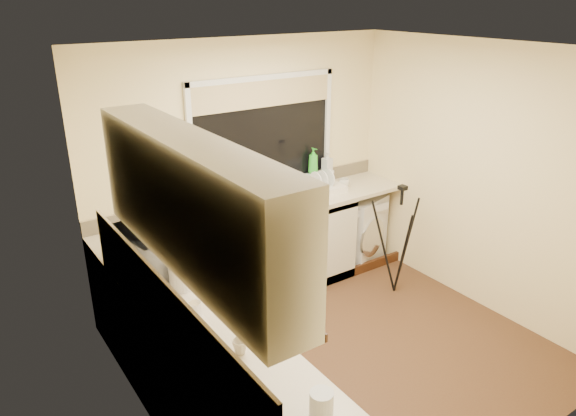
{
  "coord_description": "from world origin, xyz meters",
  "views": [
    {
      "loc": [
        -2.47,
        -2.84,
        2.8
      ],
      "look_at": [
        -0.15,
        0.55,
        1.15
      ],
      "focal_mm": 33.41,
      "sensor_mm": 36.0,
      "label": 1
    }
  ],
  "objects": [
    {
      "name": "washing_machine",
      "position": [
        1.24,
        1.24,
        0.37
      ],
      "size": [
        0.65,
        0.64,
        0.75
      ],
      "primitive_type": "cube",
      "rotation": [
        0.0,
        0.0,
        0.29
      ],
      "color": "white",
      "rests_on": "floor"
    },
    {
      "name": "window_glass",
      "position": [
        0.2,
        1.49,
        1.55
      ],
      "size": [
        1.5,
        0.02,
        1.0
      ],
      "primitive_type": "cube",
      "color": "black",
      "rests_on": "wall_back"
    },
    {
      "name": "base_cabinet_left",
      "position": [
        -1.3,
        -0.3,
        0.43
      ],
      "size": [
        0.54,
        2.4,
        0.86
      ],
      "primitive_type": "cube",
      "color": "silver",
      "rests_on": "floor"
    },
    {
      "name": "plant_b",
      "position": [
        -0.03,
        1.43,
        1.18
      ],
      "size": [
        0.18,
        0.16,
        0.27
      ],
      "primitive_type": "imported",
      "rotation": [
        0.0,
        0.0,
        -0.38
      ],
      "color": "#999999",
      "rests_on": "windowsill"
    },
    {
      "name": "kettle",
      "position": [
        -1.25,
        0.25,
        1.01
      ],
      "size": [
        0.17,
        0.17,
        0.22
      ],
      "primitive_type": "cylinder",
      "color": "white",
      "rests_on": "worktop_left"
    },
    {
      "name": "sink",
      "position": [
        0.2,
        1.2,
        0.91
      ],
      "size": [
        0.82,
        0.46,
        0.03
      ],
      "primitive_type": "cube",
      "color": "tan",
      "rests_on": "worktop_back"
    },
    {
      "name": "base_cabinet_back",
      "position": [
        -0.33,
        1.2,
        0.43
      ],
      "size": [
        2.55,
        0.6,
        0.86
      ],
      "primitive_type": "cube",
      "color": "silver",
      "rests_on": "floor"
    },
    {
      "name": "wall_right",
      "position": [
        1.6,
        0.0,
        1.23
      ],
      "size": [
        0.0,
        3.0,
        3.0
      ],
      "primitive_type": "plane",
      "rotation": [
        1.57,
        0.0,
        -1.57
      ],
      "color": "#FBE4A7",
      "rests_on": "ground"
    },
    {
      "name": "dish_rack",
      "position": [
        0.77,
        1.24,
        0.93
      ],
      "size": [
        0.43,
        0.33,
        0.06
      ],
      "primitive_type": "cube",
      "rotation": [
        0.0,
        0.0,
        -0.06
      ],
      "color": "white",
      "rests_on": "worktop_back"
    },
    {
      "name": "tripod",
      "position": [
        1.09,
        0.45,
        0.56
      ],
      "size": [
        0.61,
        0.61,
        1.13
      ],
      "primitive_type": null,
      "rotation": [
        0.0,
        0.0,
        0.1
      ],
      "color": "black",
      "rests_on": "floor"
    },
    {
      "name": "microwave",
      "position": [
        -1.32,
        0.62,
        1.06
      ],
      "size": [
        0.48,
        0.64,
        0.32
      ],
      "primitive_type": "imported",
      "rotation": [
        0.0,
        0.0,
        1.74
      ],
      "color": "white",
      "rests_on": "worktop_left"
    },
    {
      "name": "plant_c",
      "position": [
        0.17,
        1.43,
        1.17
      ],
      "size": [
        0.15,
        0.15,
        0.24
      ],
      "primitive_type": "imported",
      "rotation": [
        0.0,
        0.0,
        0.15
      ],
      "color": "#999999",
      "rests_on": "windowsill"
    },
    {
      "name": "upper_cabinet",
      "position": [
        -1.44,
        -0.45,
        1.8
      ],
      "size": [
        0.28,
        1.9,
        0.7
      ],
      "primitive_type": "cube",
      "color": "silver",
      "rests_on": "wall_left"
    },
    {
      "name": "worktop_back",
      "position": [
        0.0,
        1.2,
        0.88
      ],
      "size": [
        3.2,
        0.6,
        0.04
      ],
      "primitive_type": "cube",
      "color": "beige",
      "rests_on": "base_cabinet_back"
    },
    {
      "name": "window_blind",
      "position": [
        0.2,
        1.46,
        1.92
      ],
      "size": [
        1.5,
        0.02,
        0.25
      ],
      "primitive_type": "cube",
      "color": "tan",
      "rests_on": "wall_back"
    },
    {
      "name": "cup_back",
      "position": [
        1.03,
        1.22,
        0.95
      ],
      "size": [
        0.14,
        0.14,
        0.09
      ],
      "primitive_type": "imported",
      "rotation": [
        0.0,
        0.0,
        0.3
      ],
      "color": "silver",
      "rests_on": "worktop_back"
    },
    {
      "name": "soap_bottle_green",
      "position": [
        0.76,
        1.42,
        1.19
      ],
      "size": [
        0.12,
        0.12,
        0.27
      ],
      "primitive_type": "imported",
      "rotation": [
        0.0,
        0.0,
        0.14
      ],
      "color": "green",
      "rests_on": "windowsill"
    },
    {
      "name": "laptop",
      "position": [
        -0.46,
        1.21,
        0.97
      ],
      "size": [
        0.42,
        0.42,
        0.25
      ],
      "rotation": [
        0.0,
        0.0,
        -0.24
      ],
      "color": "#97979E",
      "rests_on": "worktop_back"
    },
    {
      "name": "worktop_left",
      "position": [
        -1.3,
        -0.3,
        0.88
      ],
      "size": [
        0.6,
        2.4,
        0.04
      ],
      "primitive_type": "cube",
      "color": "beige",
      "rests_on": "base_cabinet_left"
    },
    {
      "name": "wall_back",
      "position": [
        0.0,
        1.5,
        1.23
      ],
      "size": [
        3.2,
        0.0,
        3.2
      ],
      "primitive_type": "plane",
      "rotation": [
        1.57,
        0.0,
        0.0
      ],
      "color": "#FBE4A7",
      "rests_on": "ground"
    },
    {
      "name": "floor",
      "position": [
        0.0,
        0.0,
        0.0
      ],
      "size": [
        3.2,
        3.2,
        0.0
      ],
      "primitive_type": "plane",
      "color": "#4E351F",
      "rests_on": "ground"
    },
    {
      "name": "splashback_back",
      "position": [
        0.0,
        1.49,
        0.97
      ],
      "size": [
        3.2,
        0.02,
        0.14
      ],
      "primitive_type": "cube",
      "color": "beige",
      "rests_on": "wall_back"
    },
    {
      "name": "faucet",
      "position": [
        0.2,
        1.38,
        1.02
      ],
      "size": [
        0.03,
        0.03,
        0.24
      ],
      "primitive_type": "cylinder",
      "color": "silver",
      "rests_on": "worktop_back"
    },
    {
      "name": "splashback_left",
      "position": [
        -1.59,
        -0.3,
        1.12
      ],
      "size": [
        0.02,
        2.4,
        0.45
      ],
      "primitive_type": "cube",
      "color": "beige",
      "rests_on": "wall_left"
    },
    {
      "name": "soap_bottle_clear",
      "position": [
        0.94,
        1.41,
        1.15
      ],
      "size": [
        0.1,
        0.1,
        0.2
      ],
      "primitive_type": "imported",
      "rotation": [
        0.0,
        0.0,
        0.14
      ],
      "color": "#999999",
      "rests_on": "windowsill"
    },
    {
      "name": "plant_a",
      "position": [
        -0.4,
        1.42,
        1.18
      ],
      "size": [
        0.16,
        0.14,
        0.26
      ],
      "primitive_type": "imported",
      "rotation": [
        0.0,
        0.0,
        0.43
      ],
      "color": "#999999",
      "rests_on": "windowsill"
    },
    {
      "name": "cup_left",
      "position": [
        -1.27,
        -0.61,
        0.94
      ],
      "size": [
        0.12,
        0.12,
        0.09
      ],
      "primitive_type": "imported",
      "rotation": [
        0.0,
        0.0,
        -0.32
      ],
      "color": "beige",
      "rests_on": "worktop_left"
    },
    {
      "name": "ceiling",
      "position": [
        0.0,
        0.0,
        2.45
      ],
      "size": [
        3.2,
        3.2,
        0.0
      ],
      "primitive_type": "plane",
      "rotation": [
        3.14,
        0.0,
        0.0
      ],
      "color": "white",
      "rests_on": "ground"
    },
    {
      "name": "glass_jug",
      "position": [
        -1.22,
        -1.28,
        0.98
      ],
      "size": [
        0.12,
        0.12,
        0.17
      ],
      "primitive_type": "cylinder",
      "color": "silver",
      "rests_on": "worktop_left"
    },
    {
      "name": "wall_left",
      "position": [
        -1.6,
        0.0,
        1.23
      ],
      "size": [
        0.0,
        3.0,
        3.0
      ],
      "primitive_type": "plane",
      "rotation": [
        1.57,
        0.0,
        1.57
      ],
      "color": "#FBE4A7",
      "rests_on": "ground"
    },
    {
      "name": "wall_front",
      "position": [
        0.0,
        -1.5,
        1.23
      ],
      "size": [
        3.2,
        0.0,
        3.2
      ],
      "primitive_type": "plane",
      "rotation": [
        -1.57,
        0.0,
        0.0
      ],
      "color": "#FBE4A7",
      "rests_on": "ground"
    },
    {
      "name": "steel_jar",
      "position": [
        -1.33,
        -0.14,
        0.95
      ],
      "size": [
        0.08,
        0.08,
        0.11
      ],
      "primitive_type": "cylinder",
      "color": "silver",
      "rests_on": "worktop_left"
    },
    {
      "name": "windowsill",
      "position": [
        0.2,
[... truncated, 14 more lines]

